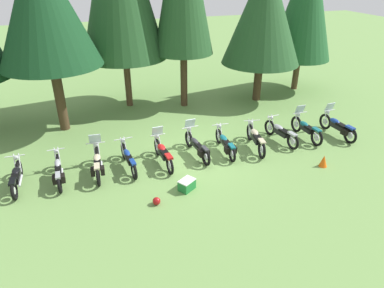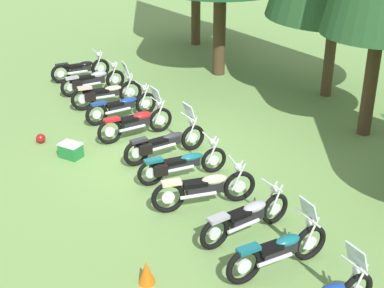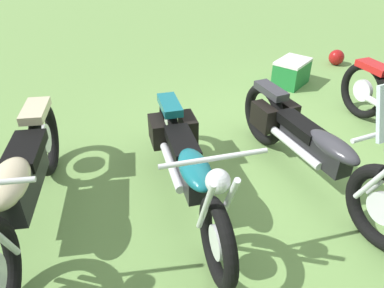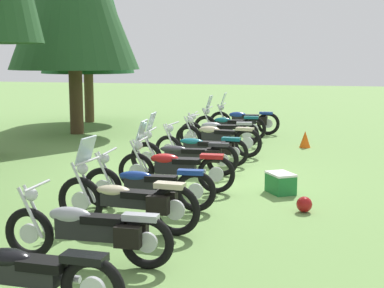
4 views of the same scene
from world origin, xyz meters
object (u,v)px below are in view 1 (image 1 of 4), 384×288
Objects in this scene: motorcycle_0 at (16,177)px; motorcycle_9 at (306,128)px; traffic_cone at (324,161)px; dropped_helmet at (156,201)px; motorcycle_4 at (163,153)px; pine_tree_5 at (306,0)px; picnic_cooler at (187,185)px; motorcycle_6 at (226,143)px; motorcycle_7 at (256,138)px; motorcycle_5 at (197,146)px; motorcycle_10 at (338,126)px; pine_tree_1 at (42,5)px; motorcycle_8 at (281,132)px; motorcycle_1 at (59,171)px; motorcycle_3 at (128,158)px; motorcycle_2 at (98,164)px; pine_tree_4 at (264,11)px.

motorcycle_9 reaches higher than motorcycle_0.
traffic_cone reaches higher than dropped_helmet.
pine_tree_5 is at bearing -61.46° from motorcycle_4.
motorcycle_6 is at bearing 41.87° from picnic_cooler.
motorcycle_7 reaches higher than motorcycle_0.
motorcycle_5 is 1.00× the size of motorcycle_7.
motorcycle_10 is 0.29× the size of pine_tree_1.
motorcycle_9 is (2.64, 0.21, -0.00)m from motorcycle_7.
motorcycle_4 reaches higher than dropped_helmet.
motorcycle_1 is at bearing 83.92° from motorcycle_8.
picnic_cooler is 2.63× the size of dropped_helmet.
picnic_cooler is 5.59m from traffic_cone.
motorcycle_3 is at bearing 86.62° from motorcycle_5.
motorcycle_1 is 1.39m from motorcycle_2.
motorcycle_7 is at bearing -93.72° from motorcycle_4.
pine_tree_4 reaches higher than motorcycle_3.
traffic_cone is (5.59, -0.12, 0.04)m from picnic_cooler.
motorcycle_7 is at bearing 27.59° from dropped_helmet.
motorcycle_9 is at bearing -75.94° from motorcycle_7.
motorcycle_6 is 0.97× the size of motorcycle_7.
motorcycle_4 is 1.51m from motorcycle_5.
motorcycle_2 is 2.53m from motorcycle_4.
motorcycle_0 is at bearing 86.20° from motorcycle_3.
motorcycle_0 reaches higher than dropped_helmet.
motorcycle_5 is at bearing 88.40° from motorcycle_6.
motorcycle_1 is 0.98× the size of motorcycle_2.
motorcycle_8 is 6.92m from dropped_helmet.
pine_tree_1 reaches higher than motorcycle_1.
traffic_cone is at bearing -100.44° from motorcycle_2.
motorcycle_2 reaches higher than dropped_helmet.
motorcycle_4 is 2.06m from picnic_cooler.
pine_tree_5 is (4.71, 6.28, 4.80)m from motorcycle_8.
motorcycle_10 reaches higher than motorcycle_7.
motorcycle_10 is (6.76, -0.19, 0.03)m from motorcycle_5.
motorcycle_6 is 1.02× the size of motorcycle_8.
dropped_helmet is at bearing -67.94° from pine_tree_1.
motorcycle_8 is 4.81× the size of traffic_cone.
picnic_cooler is at bearing -108.72° from motorcycle_0.
motorcycle_3 is at bearing 82.81° from motorcycle_4.
motorcycle_0 is 0.90× the size of motorcycle_10.
pine_tree_1 is (-6.48, 4.58, 5.19)m from motorcycle_6.
motorcycle_9 is at bearing -92.23° from motorcycle_4.
motorcycle_8 is (2.74, 0.21, 0.03)m from motorcycle_6.
motorcycle_4 is at bearing -90.93° from motorcycle_1.
pine_tree_5 reaches higher than motorcycle_4.
motorcycle_1 is at bearing -152.70° from pine_tree_4.
motorcycle_2 is at bearing 84.09° from motorcycle_8.
pine_tree_1 is at bearing -3.96° from motorcycle_1.
dropped_helmet is at bearing 127.18° from motorcycle_7.
motorcycle_1 is at bearing 89.64° from motorcycle_9.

